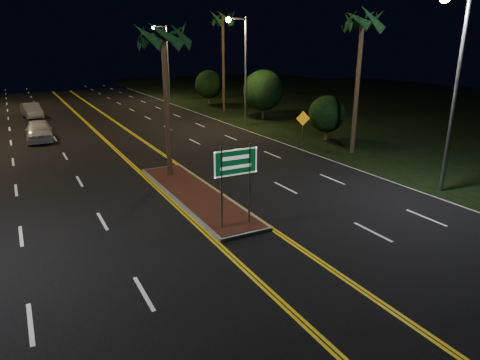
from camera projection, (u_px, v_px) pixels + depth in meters
ground at (274, 258)px, 14.47m from camera, size 120.00×120.00×0.00m
grass_right at (378, 107)px, 48.94m from camera, size 40.00×110.00×0.01m
median_island at (195, 195)px, 20.32m from camera, size 2.25×10.25×0.17m
highway_sign at (236, 170)px, 16.08m from camera, size 1.80×0.08×3.20m
streetlight_right_near at (453, 73)px, 19.19m from camera, size 1.91×0.44×9.00m
streetlight_right_mid at (242, 59)px, 35.98m from camera, size 1.91×0.44×9.00m
streetlight_right_far at (165, 54)px, 52.77m from camera, size 1.91×0.44×9.00m
palm_median at (163, 36)px, 21.06m from camera, size 2.40×2.40×8.30m
palm_right_near at (363, 21)px, 25.97m from camera, size 2.40×2.40×9.30m
palm_right_far at (223, 20)px, 42.61m from camera, size 2.40×2.40×10.30m
shrub_near at (327, 114)px, 31.69m from camera, size 2.70×2.70×3.30m
shrub_mid at (263, 90)px, 40.08m from camera, size 3.78×3.78×4.62m
shrub_far at (209, 84)px, 50.18m from camera, size 3.24×3.24×3.96m
car_near at (39, 129)px, 31.73m from camera, size 2.53×5.41×1.77m
car_far at (31, 109)px, 41.56m from camera, size 2.61×5.09×1.63m
warning_sign at (303, 123)px, 29.99m from camera, size 0.99×0.30×2.44m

